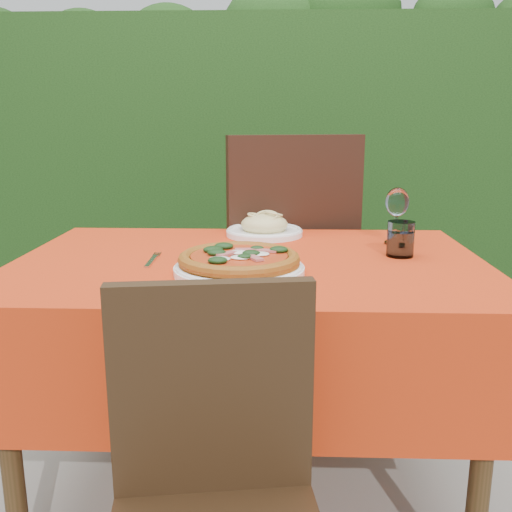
{
  "coord_description": "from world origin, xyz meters",
  "views": [
    {
      "loc": [
        0.07,
        -1.5,
        1.12
      ],
      "look_at": [
        0.02,
        -0.05,
        0.77
      ],
      "focal_mm": 40.0,
      "sensor_mm": 36.0,
      "label": 1
    }
  ],
  "objects_px": {
    "chair_near": "(215,491)",
    "pasta_plate": "(264,228)",
    "fork": "(151,261)",
    "pizza_plate": "(239,262)",
    "wine_glass": "(397,205)",
    "water_glass": "(400,241)",
    "chair_far": "(285,257)"
  },
  "relations": [
    {
      "from": "pizza_plate",
      "to": "wine_glass",
      "type": "bearing_deg",
      "value": 38.65
    },
    {
      "from": "chair_near",
      "to": "pasta_plate",
      "type": "height_order",
      "value": "chair_near"
    },
    {
      "from": "pasta_plate",
      "to": "wine_glass",
      "type": "bearing_deg",
      "value": -15.84
    },
    {
      "from": "pasta_plate",
      "to": "wine_glass",
      "type": "distance_m",
      "value": 0.43
    },
    {
      "from": "chair_near",
      "to": "fork",
      "type": "bearing_deg",
      "value": 103.36
    },
    {
      "from": "pasta_plate",
      "to": "water_glass",
      "type": "distance_m",
      "value": 0.47
    },
    {
      "from": "chair_far",
      "to": "water_glass",
      "type": "xyz_separation_m",
      "value": [
        0.31,
        -0.54,
        0.18
      ]
    },
    {
      "from": "pizza_plate",
      "to": "wine_glass",
      "type": "distance_m",
      "value": 0.58
    },
    {
      "from": "chair_far",
      "to": "pasta_plate",
      "type": "relative_size",
      "value": 4.3
    },
    {
      "from": "chair_near",
      "to": "pizza_plate",
      "type": "distance_m",
      "value": 0.56
    },
    {
      "from": "water_glass",
      "to": "wine_glass",
      "type": "distance_m",
      "value": 0.18
    },
    {
      "from": "chair_near",
      "to": "water_glass",
      "type": "bearing_deg",
      "value": 48.15
    },
    {
      "from": "chair_near",
      "to": "fork",
      "type": "distance_m",
      "value": 0.67
    },
    {
      "from": "chair_near",
      "to": "pizza_plate",
      "type": "height_order",
      "value": "chair_near"
    },
    {
      "from": "chair_near",
      "to": "chair_far",
      "type": "bearing_deg",
      "value": 75.37
    },
    {
      "from": "chair_near",
      "to": "pizza_plate",
      "type": "relative_size",
      "value": 2.26
    },
    {
      "from": "chair_near",
      "to": "chair_far",
      "type": "xyz_separation_m",
      "value": [
        0.14,
        1.21,
        0.13
      ]
    },
    {
      "from": "pizza_plate",
      "to": "wine_glass",
      "type": "height_order",
      "value": "wine_glass"
    },
    {
      "from": "chair_near",
      "to": "wine_glass",
      "type": "xyz_separation_m",
      "value": [
        0.46,
        0.83,
        0.39
      ]
    },
    {
      "from": "chair_near",
      "to": "pasta_plate",
      "type": "distance_m",
      "value": 0.99
    },
    {
      "from": "chair_near",
      "to": "pasta_plate",
      "type": "bearing_deg",
      "value": 77.91
    },
    {
      "from": "pizza_plate",
      "to": "water_glass",
      "type": "distance_m",
      "value": 0.47
    },
    {
      "from": "chair_far",
      "to": "pasta_plate",
      "type": "distance_m",
      "value": 0.32
    },
    {
      "from": "pizza_plate",
      "to": "pasta_plate",
      "type": "bearing_deg",
      "value": 83.9
    },
    {
      "from": "wine_glass",
      "to": "fork",
      "type": "relative_size",
      "value": 0.98
    },
    {
      "from": "pizza_plate",
      "to": "pasta_plate",
      "type": "height_order",
      "value": "pasta_plate"
    },
    {
      "from": "chair_far",
      "to": "water_glass",
      "type": "bearing_deg",
      "value": 103.63
    },
    {
      "from": "chair_far",
      "to": "pizza_plate",
      "type": "bearing_deg",
      "value": 64.53
    },
    {
      "from": "chair_far",
      "to": "pasta_plate",
      "type": "xyz_separation_m",
      "value": [
        -0.07,
        -0.27,
        0.16
      ]
    },
    {
      "from": "chair_near",
      "to": "fork",
      "type": "height_order",
      "value": "chair_near"
    },
    {
      "from": "pasta_plate",
      "to": "chair_near",
      "type": "bearing_deg",
      "value": -93.85
    },
    {
      "from": "chair_far",
      "to": "pizza_plate",
      "type": "height_order",
      "value": "chair_far"
    }
  ]
}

